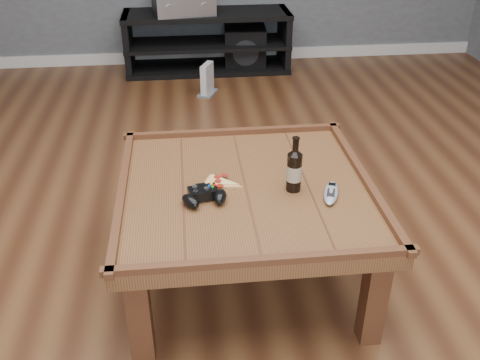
{
  "coord_description": "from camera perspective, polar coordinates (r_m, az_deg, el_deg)",
  "views": [
    {
      "loc": [
        -0.22,
        -1.81,
        1.55
      ],
      "look_at": [
        -0.03,
        -0.07,
        0.52
      ],
      "focal_mm": 40.0,
      "sensor_mm": 36.0,
      "label": 1
    }
  ],
  "objects": [
    {
      "name": "coffee_table",
      "position": [
        2.16,
        0.59,
        -2.0
      ],
      "size": [
        1.03,
        1.03,
        0.48
      ],
      "color": "#512D17",
      "rests_on": "ground"
    },
    {
      "name": "remote_control",
      "position": [
        2.09,
        9.68,
        -1.36
      ],
      "size": [
        0.11,
        0.18,
        0.03
      ],
      "rotation": [
        0.0,
        0.0,
        -0.33
      ],
      "color": "gray",
      "rests_on": "coffee_table"
    },
    {
      "name": "smartphone",
      "position": [
        2.09,
        -3.75,
        -1.15
      ],
      "size": [
        0.07,
        0.11,
        0.01
      ],
      "rotation": [
        0.0,
        0.0,
        0.13
      ],
      "color": "black",
      "rests_on": "coffee_table"
    },
    {
      "name": "baseboard",
      "position": [
        5.03,
        -3.59,
        13.08
      ],
      "size": [
        5.0,
        0.02,
        0.1
      ],
      "primitive_type": "cube",
      "color": "silver",
      "rests_on": "ground"
    },
    {
      "name": "av_receiver",
      "position": [
        4.66,
        -6.09,
        18.33
      ],
      "size": [
        0.53,
        0.46,
        0.17
      ],
      "rotation": [
        0.0,
        0.0,
        0.15
      ],
      "color": "black",
      "rests_on": "media_console"
    },
    {
      "name": "media_console",
      "position": [
        4.75,
        -3.5,
        14.48
      ],
      "size": [
        1.4,
        0.45,
        0.5
      ],
      "color": "black",
      "rests_on": "ground"
    },
    {
      "name": "game_console",
      "position": [
        4.23,
        -3.52,
        10.54
      ],
      "size": [
        0.18,
        0.22,
        0.25
      ],
      "rotation": [
        0.0,
        0.0,
        -0.41
      ],
      "color": "slate",
      "rests_on": "ground"
    },
    {
      "name": "pizza_slice",
      "position": [
        2.13,
        -2.47,
        -0.46
      ],
      "size": [
        0.2,
        0.25,
        0.02
      ],
      "rotation": [
        0.0,
        0.0,
        -0.4
      ],
      "color": "tan",
      "rests_on": "coffee_table"
    },
    {
      "name": "game_controller",
      "position": [
        2.02,
        -3.82,
        -1.73
      ],
      "size": [
        0.19,
        0.14,
        0.05
      ],
      "rotation": [
        0.0,
        0.0,
        0.18
      ],
      "color": "black",
      "rests_on": "coffee_table"
    },
    {
      "name": "subwoofer",
      "position": [
        4.84,
        0.51,
        13.98
      ],
      "size": [
        0.38,
        0.38,
        0.35
      ],
      "rotation": [
        0.0,
        0.0,
        -0.07
      ],
      "color": "black",
      "rests_on": "ground"
    },
    {
      "name": "beer_bottle",
      "position": [
        2.07,
        5.8,
        1.14
      ],
      "size": [
        0.06,
        0.06,
        0.23
      ],
      "color": "black",
      "rests_on": "coffee_table"
    },
    {
      "name": "ground",
      "position": [
        2.39,
        0.54,
        -9.91
      ],
      "size": [
        6.0,
        6.0,
        0.0
      ],
      "primitive_type": "plane",
      "color": "#402212",
      "rests_on": "ground"
    }
  ]
}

